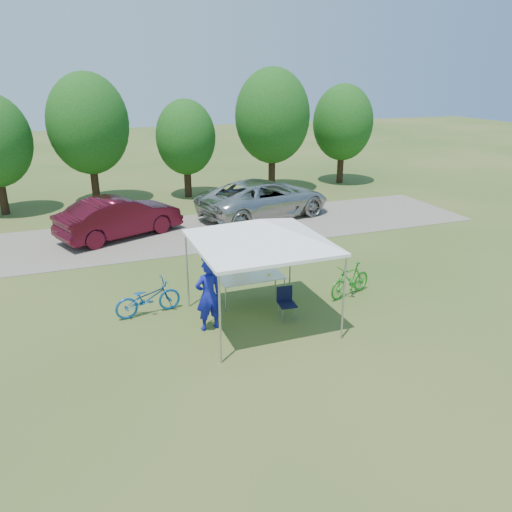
{
  "coord_description": "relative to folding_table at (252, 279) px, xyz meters",
  "views": [
    {
      "loc": [
        -4.13,
        -10.63,
        5.99
      ],
      "look_at": [
        0.64,
        2.0,
        1.02
      ],
      "focal_mm": 35.0,
      "sensor_mm": 36.0,
      "label": 1
    }
  ],
  "objects": [
    {
      "name": "folding_chair",
      "position": [
        0.51,
        -1.18,
        -0.21
      ],
      "size": [
        0.45,
        0.47,
        0.82
      ],
      "rotation": [
        0.0,
        0.0,
        -0.09
      ],
      "color": "black",
      "rests_on": "ground"
    },
    {
      "name": "canopy",
      "position": [
        -0.2,
        -1.19,
        1.96
      ],
      "size": [
        4.53,
        4.53,
        3.0
      ],
      "color": "#A5A5AA",
      "rests_on": "ground"
    },
    {
      "name": "cooler",
      "position": [
        -0.36,
        0.0,
        0.23
      ],
      "size": [
        0.51,
        0.34,
        0.37
      ],
      "color": "white",
      "rests_on": "folding_table"
    },
    {
      "name": "sedan",
      "position": [
        -2.71,
        7.26,
        0.11
      ],
      "size": [
        5.0,
        3.35,
        1.56
      ],
      "primitive_type": "imported",
      "rotation": [
        0.0,
        0.0,
        1.97
      ],
      "color": "#440B18",
      "rests_on": "gravel_strip"
    },
    {
      "name": "bike_blue",
      "position": [
        -2.8,
        0.26,
        -0.24
      ],
      "size": [
        1.81,
        0.86,
        0.92
      ],
      "primitive_type": "imported",
      "rotation": [
        0.0,
        0.0,
        1.72
      ],
      "color": "#11509A",
      "rests_on": "ground"
    },
    {
      "name": "treeline",
      "position": [
        -0.5,
        12.86,
        2.84
      ],
      "size": [
        24.89,
        4.28,
        6.3
      ],
      "color": "#382314",
      "rests_on": "ground"
    },
    {
      "name": "folding_table",
      "position": [
        0.0,
        0.0,
        0.0
      ],
      "size": [
        1.79,
        0.75,
        0.74
      ],
      "color": "white",
      "rests_on": "ground"
    },
    {
      "name": "ice_cream_cup",
      "position": [
        0.48,
        -0.05,
        0.07
      ],
      "size": [
        0.07,
        0.07,
        0.06
      ],
      "primitive_type": "cylinder",
      "color": "yellow",
      "rests_on": "folding_table"
    },
    {
      "name": "minivan",
      "position": [
        3.52,
        7.91,
        0.15
      ],
      "size": [
        6.45,
        4.17,
        1.65
      ],
      "primitive_type": "imported",
      "rotation": [
        0.0,
        0.0,
        1.83
      ],
      "color": "#B4B4AF",
      "rests_on": "gravel_strip"
    },
    {
      "name": "ground",
      "position": [
        -0.2,
        -1.19,
        -0.69
      ],
      "size": [
        100.0,
        100.0,
        0.0
      ],
      "primitive_type": "plane",
      "color": "#2D5119",
      "rests_on": "ground"
    },
    {
      "name": "cyclist",
      "position": [
        -1.52,
        -1.09,
        0.22
      ],
      "size": [
        0.72,
        0.53,
        1.82
      ],
      "primitive_type": "imported",
      "rotation": [
        0.0,
        0.0,
        3.28
      ],
      "color": "#1319A0",
      "rests_on": "ground"
    },
    {
      "name": "gravel_strip",
      "position": [
        -0.2,
        6.81,
        -0.68
      ],
      "size": [
        24.0,
        5.0,
        0.02
      ],
      "primitive_type": "cube",
      "color": "gray",
      "rests_on": "ground"
    },
    {
      "name": "bike_green",
      "position": [
        2.76,
        -0.59,
        -0.22
      ],
      "size": [
        1.63,
        0.92,
        0.94
      ],
      "primitive_type": "imported",
      "rotation": [
        0.0,
        0.0,
        -1.24
      ],
      "color": "#1D801C",
      "rests_on": "ground"
    }
  ]
}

